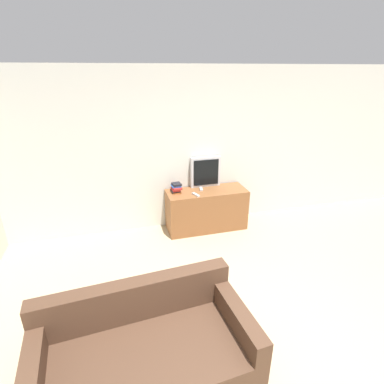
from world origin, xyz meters
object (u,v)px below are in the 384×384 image
television (205,172)px  remote_on_stand (201,189)px  book_stack (176,188)px  couch (145,356)px  remote_secondary (196,195)px  tv_stand (206,209)px

television → remote_on_stand: bearing=-130.1°
remote_on_stand → book_stack: bearing=-179.8°
couch → remote_secondary: 2.59m
book_stack → remote_on_stand: book_stack is taller
remote_on_stand → tv_stand: bearing=-43.1°
remote_secondary → tv_stand: bearing=32.4°
remote_secondary → television: bearing=52.8°
couch → book_stack: bearing=67.1°
book_stack → remote_on_stand: (0.42, 0.00, -0.06)m
television → couch: bearing=-117.4°
tv_stand → remote_secondary: remote_secondary is taller
tv_stand → remote_secondary: size_ratio=7.88×
tv_stand → remote_on_stand: bearing=136.9°
television → couch: size_ratio=0.28×
couch → book_stack: (0.84, 2.52, 0.49)m
tv_stand → couch: couch is taller
television → remote_secondary: bearing=-127.2°
book_stack → couch: bearing=-108.5°
television → tv_stand: bearing=-100.7°
television → book_stack: bearing=-165.5°
television → remote_secondary: size_ratio=3.06×
book_stack → remote_secondary: bearing=-38.7°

